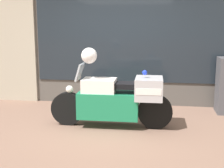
{
  "coord_description": "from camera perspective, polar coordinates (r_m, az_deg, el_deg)",
  "views": [
    {
      "loc": [
        0.97,
        -5.4,
        1.85
      ],
      "look_at": [
        0.04,
        0.59,
        0.71
      ],
      "focal_mm": 50.0,
      "sensor_mm": 36.0,
      "label": 1
    }
  ],
  "objects": [
    {
      "name": "white_helmet",
      "position": [
        5.66,
        -4.2,
        5.2
      ],
      "size": [
        0.29,
        0.29,
        0.29
      ],
      "primitive_type": "sphere",
      "color": "white",
      "rests_on": "paramedic_motorcycle"
    },
    {
      "name": "shop_building",
      "position": [
        7.54,
        -2.08,
        9.77
      ],
      "size": [
        6.09,
        0.55,
        3.45
      ],
      "color": "#56514C",
      "rests_on": "ground"
    },
    {
      "name": "paramedic_motorcycle",
      "position": [
        5.7,
        1.0,
        -2.69
      ],
      "size": [
        2.25,
        0.65,
        1.17
      ],
      "rotation": [
        0.0,
        0.0,
        3.16
      ],
      "color": "black",
      "rests_on": "ground"
    },
    {
      "name": "window_display",
      "position": [
        7.58,
        4.63,
        0.05
      ],
      "size": [
        4.61,
        0.3,
        1.9
      ],
      "color": "slate",
      "rests_on": "ground"
    },
    {
      "name": "ground_plane",
      "position": [
        5.79,
        -1.31,
        -7.95
      ],
      "size": [
        60.0,
        60.0,
        0.0
      ],
      "primitive_type": "plane",
      "color": "#7A5B4C"
    }
  ]
}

